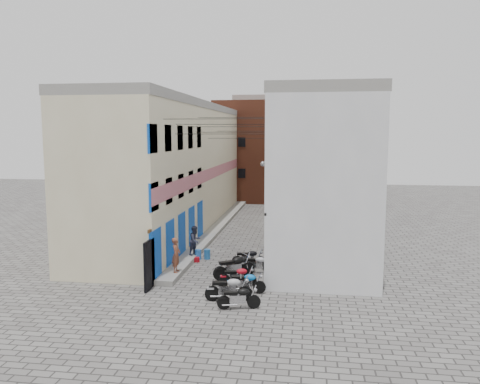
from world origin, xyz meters
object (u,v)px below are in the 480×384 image
at_px(motorcycle_b, 229,287).
at_px(person_a, 176,255).
at_px(motorcycle_e, 234,266).
at_px(motorcycle_g, 249,257).
at_px(person_b, 195,240).
at_px(water_jug_near, 198,254).
at_px(motorcycle_d, 238,275).
at_px(motorcycle_c, 246,281).
at_px(water_jug_far, 207,254).
at_px(motorcycle_f, 257,263).
at_px(motorcycle_a, 239,297).
at_px(red_crate, 196,260).

height_order(motorcycle_b, person_a, person_a).
distance_m(motorcycle_e, motorcycle_g, 2.09).
xyz_separation_m(motorcycle_g, person_b, (-3.07, 1.02, 0.54)).
distance_m(motorcycle_g, water_jug_near, 3.11).
distance_m(motorcycle_d, motorcycle_g, 3.13).
bearing_deg(water_jug_near, motorcycle_c, -56.73).
height_order(motorcycle_b, water_jug_far, motorcycle_b).
bearing_deg(person_b, motorcycle_f, -93.52).
xyz_separation_m(motorcycle_d, water_jug_near, (-2.82, 4.16, -0.23)).
relative_size(motorcycle_b, motorcycle_f, 1.14).
relative_size(motorcycle_d, person_b, 1.07).
height_order(motorcycle_b, person_b, person_b).
bearing_deg(motorcycle_g, person_b, -114.23).
distance_m(person_b, water_jug_far, 1.01).
relative_size(motorcycle_a, water_jug_near, 3.23).
xyz_separation_m(person_a, person_b, (0.14, 3.24, -0.04)).
height_order(motorcycle_f, red_crate, motorcycle_f).
relative_size(motorcycle_b, motorcycle_c, 1.12).
bearing_deg(motorcycle_e, motorcycle_d, -18.68).
bearing_deg(water_jug_far, red_crate, -126.46).
distance_m(motorcycle_a, motorcycle_e, 3.89).
bearing_deg(motorcycle_g, water_jug_near, -115.26).
height_order(motorcycle_f, water_jug_far, motorcycle_f).
distance_m(person_b, red_crate, 1.08).
bearing_deg(motorcycle_e, person_a, -122.16).
distance_m(motorcycle_f, person_b, 4.17).
bearing_deg(motorcycle_c, motorcycle_a, -2.22).
distance_m(person_a, red_crate, 2.89).
height_order(person_a, water_jug_far, person_a).
bearing_deg(motorcycle_a, person_a, -148.31).
bearing_deg(motorcycle_b, water_jug_near, -164.65).
relative_size(motorcycle_g, water_jug_far, 3.26).
bearing_deg(motorcycle_a, motorcycle_d, 176.65).
relative_size(motorcycle_a, person_a, 1.03).
bearing_deg(motorcycle_f, water_jug_near, -118.40).
bearing_deg(motorcycle_g, motorcycle_b, -8.09).
height_order(motorcycle_c, motorcycle_g, motorcycle_g).
bearing_deg(motorcycle_b, motorcycle_f, 161.00).
bearing_deg(person_a, motorcycle_f, -73.62).
height_order(motorcycle_g, person_b, person_b).
bearing_deg(motorcycle_e, motorcycle_b, -31.24).
height_order(motorcycle_c, motorcycle_d, motorcycle_c).
bearing_deg(motorcycle_g, motorcycle_e, -18.15).
distance_m(motorcycle_d, water_jug_near, 5.03).
relative_size(motorcycle_a, red_crate, 4.43).
relative_size(motorcycle_f, red_crate, 4.43).
bearing_deg(motorcycle_d, motorcycle_b, -14.21).
height_order(motorcycle_b, motorcycle_g, motorcycle_b).
xyz_separation_m(motorcycle_a, motorcycle_c, (0.02, 1.87, 0.01)).
bearing_deg(motorcycle_a, water_jug_far, -171.04).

